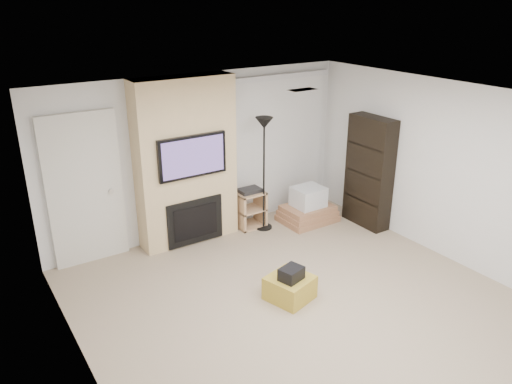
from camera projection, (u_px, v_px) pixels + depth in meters
floor at (311, 312)px, 5.98m from camera, size 5.00×5.50×0.00m
ceiling at (320, 105)px, 5.07m from camera, size 5.00×5.50×0.00m
wall_back at (201, 155)px, 7.67m from camera, size 5.00×0.00×2.50m
wall_left at (88, 283)px, 4.25m from camera, size 0.00×5.50×2.50m
wall_right at (457, 175)px, 6.80m from camera, size 0.00×5.50×2.50m
hvac_vent at (303, 90)px, 5.89m from camera, size 0.35×0.18×0.01m
ottoman at (290, 288)px, 6.20m from camera, size 0.62×0.62×0.30m
black_bag at (291, 274)px, 6.07m from camera, size 0.33×0.29×0.16m
fireplace_wall at (186, 163)px, 7.33m from camera, size 1.50×0.47×2.50m
entry_door at (85, 191)px, 6.80m from camera, size 1.02×0.11×2.14m
vertical_blinds at (277, 141)px, 8.33m from camera, size 1.98×0.10×2.37m
floor_lamp at (264, 142)px, 7.62m from camera, size 0.27×0.27×1.83m
av_stand at (250, 207)px, 8.08m from camera, size 0.45×0.38×0.66m
box_stack at (308, 208)px, 8.32m from camera, size 0.90×0.68×0.60m
bookshelf at (369, 172)px, 7.98m from camera, size 0.30×0.80×1.80m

